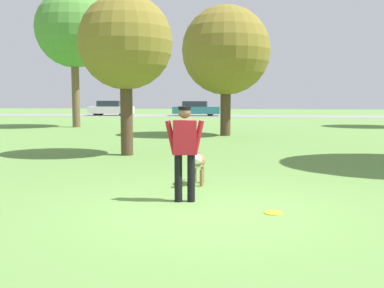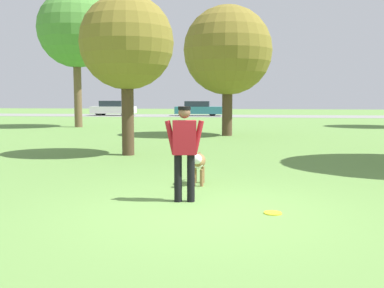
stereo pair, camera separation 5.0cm
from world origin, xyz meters
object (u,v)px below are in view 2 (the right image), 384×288
object	(u,v)px
tree_near_left	(127,43)
parked_car_white	(113,108)
parked_car_teal	(198,109)
person	(184,146)
frisbee	(273,213)
dog	(198,162)
tree_mid_center	(228,51)
tree_far_left	(76,29)

from	to	relation	value
tree_near_left	parked_car_white	distance (m)	30.06
tree_near_left	parked_car_teal	size ratio (longest dim) A/B	1.08
person	frisbee	bearing A→B (deg)	-31.43
dog	parked_car_white	size ratio (longest dim) A/B	0.23
dog	parked_car_white	distance (m)	34.95
frisbee	tree_mid_center	size ratio (longest dim) A/B	0.05
tree_far_left	parked_car_white	bearing A→B (deg)	100.56
frisbee	tree_mid_center	bearing A→B (deg)	96.01
person	dog	distance (m)	1.54
tree_mid_center	tree_far_left	size ratio (longest dim) A/B	0.74
dog	parked_car_teal	distance (m)	33.29
tree_near_left	parked_car_teal	xyz separation A→B (m)	(-1.25, 28.68, -2.68)
tree_far_left	parked_car_white	world-z (taller)	tree_far_left
person	parked_car_teal	size ratio (longest dim) A/B	0.36
frisbee	parked_car_teal	bearing A→B (deg)	98.59
frisbee	tree_far_left	world-z (taller)	tree_far_left
person	tree_mid_center	size ratio (longest dim) A/B	0.27
tree_far_left	person	bearing A→B (deg)	-63.34
tree_far_left	dog	bearing A→B (deg)	-61.18
dog	parked_car_teal	bearing A→B (deg)	-175.66
dog	tree_far_left	world-z (taller)	tree_far_left
parked_car_teal	tree_near_left	bearing A→B (deg)	-89.38
person	parked_car_teal	bearing A→B (deg)	87.56
parked_car_teal	tree_mid_center	bearing A→B (deg)	-81.64
dog	parked_car_teal	xyz separation A→B (m)	(-3.92, 33.05, 0.22)
tree_far_left	tree_mid_center	bearing A→B (deg)	-27.87
person	parked_car_white	bearing A→B (deg)	100.56
frisbee	person	bearing A→B (deg)	157.39
parked_car_teal	parked_car_white	bearing A→B (deg)	179.99
dog	frisbee	distance (m)	2.53
parked_car_teal	frisbee	bearing A→B (deg)	-83.29
person	tree_mid_center	bearing A→B (deg)	81.21
tree_mid_center	parked_car_teal	bearing A→B (deg)	100.24
tree_far_left	frisbee	bearing A→B (deg)	-60.59
tree_far_left	tree_near_left	bearing A→B (deg)	-62.13
tree_far_left	parked_car_teal	xyz separation A→B (m)	(5.14, 16.58, -4.96)
frisbee	parked_car_white	size ratio (longest dim) A/B	0.06
person	parked_car_white	size ratio (longest dim) A/B	0.38
dog	tree_near_left	xyz separation A→B (m)	(-2.66, 4.37, 2.89)
frisbee	tree_far_left	bearing A→B (deg)	119.41
person	tree_far_left	xyz separation A→B (m)	(-9.00, 17.93, 4.70)
dog	parked_car_white	world-z (taller)	parked_car_white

